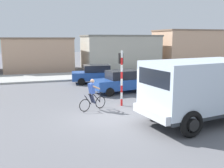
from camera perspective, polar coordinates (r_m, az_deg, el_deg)
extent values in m
plane|color=slate|center=(12.70, -0.50, -7.49)|extent=(120.00, 120.00, 0.00)
cube|color=#ADADA8|center=(25.91, -9.53, 1.73)|extent=(80.00, 5.00, 0.16)
cube|color=silver|center=(12.19, 19.24, -0.12)|extent=(5.52, 3.26, 2.20)
cube|color=#2D3338|center=(12.44, 18.92, -5.47)|extent=(5.41, 3.19, 0.16)
cube|color=silver|center=(10.70, 8.63, -6.56)|extent=(0.60, 2.38, 0.36)
cube|color=black|center=(10.45, 9.53, 1.43)|extent=(0.44, 2.12, 0.70)
torus|color=black|center=(10.50, 17.59, -8.69)|extent=(1.12, 0.40, 1.10)
cylinder|color=black|center=(10.50, 17.59, -8.69)|extent=(0.53, 0.37, 0.50)
torus|color=black|center=(12.38, 9.36, -5.46)|extent=(1.12, 0.40, 1.10)
cylinder|color=black|center=(12.38, 9.36, -5.46)|extent=(0.53, 0.37, 0.50)
torus|color=black|center=(14.45, 19.85, -3.66)|extent=(1.12, 0.40, 1.10)
cylinder|color=black|center=(14.45, 19.85, -3.66)|extent=(0.53, 0.37, 0.50)
torus|color=black|center=(14.21, -2.63, -4.14)|extent=(0.65, 0.29, 0.68)
torus|color=black|center=(13.63, -6.18, -4.82)|extent=(0.65, 0.29, 0.68)
cylinder|color=black|center=(13.88, -3.80, -2.10)|extent=(0.57, 0.26, 0.09)
cylinder|color=black|center=(13.97, -3.59, -3.05)|extent=(0.49, 0.23, 0.57)
cylinder|color=black|center=(13.67, -5.50, -3.59)|extent=(0.43, 0.20, 0.57)
cylinder|color=black|center=(14.13, -2.73, -2.99)|extent=(0.10, 0.08, 0.59)
cylinder|color=black|center=(14.04, -2.82, -1.76)|extent=(0.21, 0.48, 0.03)
cube|color=black|center=(13.72, -4.81, -2.37)|extent=(0.27, 0.20, 0.06)
cube|color=#3351A8|center=(13.68, -4.66, -0.99)|extent=(0.39, 0.41, 0.59)
sphere|color=tan|center=(13.65, -4.44, 0.69)|extent=(0.22, 0.22, 0.22)
cylinder|color=#2D334C|center=(13.90, -4.76, -3.18)|extent=(0.33, 0.22, 0.57)
cylinder|color=tan|center=(13.91, -4.36, -0.59)|extent=(0.49, 0.27, 0.29)
cylinder|color=#2D334C|center=(13.74, -4.29, -3.33)|extent=(0.33, 0.22, 0.57)
cylinder|color=tan|center=(13.66, -3.59, -0.79)|extent=(0.49, 0.27, 0.29)
cylinder|color=red|center=(14.77, 2.18, -4.14)|extent=(0.12, 0.12, 0.40)
cylinder|color=white|center=(14.67, 2.19, -2.63)|extent=(0.12, 0.12, 0.40)
cylinder|color=red|center=(14.59, 2.20, -1.10)|extent=(0.12, 0.12, 0.40)
cylinder|color=white|center=(14.51, 2.21, 0.45)|extent=(0.12, 0.12, 0.40)
cylinder|color=red|center=(14.45, 2.22, 2.01)|extent=(0.12, 0.12, 0.40)
cylinder|color=white|center=(14.40, 2.23, 3.59)|extent=(0.12, 0.12, 0.40)
cylinder|color=red|center=(14.36, 2.24, 5.17)|extent=(0.12, 0.12, 0.40)
cylinder|color=white|center=(14.33, 2.25, 6.77)|extent=(0.12, 0.12, 0.40)
cube|color=black|center=(14.51, 2.00, 5.82)|extent=(0.24, 0.20, 0.60)
sphere|color=orange|center=(14.63, 1.85, 5.86)|extent=(0.14, 0.14, 0.14)
cube|color=#234C9E|center=(18.24, 1.97, 0.09)|extent=(4.18, 2.18, 0.70)
cube|color=black|center=(18.20, 2.40, 2.14)|extent=(2.36, 1.71, 0.60)
cylinder|color=black|center=(17.03, -0.49, -1.84)|extent=(0.62, 0.25, 0.60)
cylinder|color=black|center=(18.56, -2.64, -0.83)|extent=(0.62, 0.25, 0.60)
cylinder|color=black|center=(18.17, 6.66, -1.14)|extent=(0.62, 0.25, 0.60)
cylinder|color=black|center=(19.61, 4.09, -0.25)|extent=(0.62, 0.25, 0.60)
cube|color=#234C9E|center=(22.09, -3.84, 1.87)|extent=(4.19, 2.23, 0.70)
cube|color=black|center=(22.02, -3.47, 3.56)|extent=(2.38, 1.73, 0.60)
cylinder|color=black|center=(21.22, -6.92, 0.51)|extent=(0.62, 0.26, 0.60)
cylinder|color=black|center=(22.90, -7.14, 1.23)|extent=(0.62, 0.26, 0.60)
cylinder|color=black|center=(21.48, -0.30, 0.71)|extent=(0.62, 0.26, 0.60)
cylinder|color=black|center=(23.14, -1.00, 1.40)|extent=(0.62, 0.26, 0.60)
cube|color=tan|center=(32.01, -16.17, 6.33)|extent=(7.74, 5.77, 3.77)
cube|color=#775E4C|center=(31.95, -16.35, 9.88)|extent=(7.90, 5.89, 0.20)
cube|color=#B2AD9E|center=(32.92, 1.77, 7.10)|extent=(9.28, 5.65, 4.08)
cube|color=slate|center=(32.87, 1.80, 10.82)|extent=(9.46, 5.76, 0.20)
cube|color=tan|center=(38.11, 17.79, 7.62)|extent=(10.22, 5.80, 4.83)
cube|color=#775E4C|center=(38.10, 18.00, 11.39)|extent=(10.42, 5.92, 0.20)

